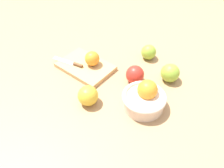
{
  "coord_description": "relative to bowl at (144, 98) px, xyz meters",
  "views": [
    {
      "loc": [
        -0.41,
        0.56,
        0.63
      ],
      "look_at": [
        -0.04,
        0.07,
        0.04
      ],
      "focal_mm": 35.16,
      "sensor_mm": 36.0,
      "label": 1
    }
  ],
  "objects": [
    {
      "name": "ground_plane",
      "position": [
        0.18,
        -0.06,
        -0.04
      ],
      "size": [
        2.4,
        2.4,
        0.0
      ],
      "primitive_type": "plane",
      "color": "tan"
    },
    {
      "name": "apple_front_left_2",
      "position": [
        -0.01,
        -0.19,
        -0.0
      ],
      "size": [
        0.08,
        0.08,
        0.08
      ],
      "primitive_type": "sphere",
      "color": "#8EB738",
      "rests_on": "ground_plane"
    },
    {
      "name": "apple_front_left_3",
      "position": [
        0.14,
        -0.26,
        -0.01
      ],
      "size": [
        0.07,
        0.07,
        0.07
      ],
      "primitive_type": "sphere",
      "color": "#8EB738",
      "rests_on": "ground_plane"
    },
    {
      "name": "apple_front_left",
      "position": [
        0.1,
        -0.09,
        -0.0
      ],
      "size": [
        0.08,
        0.08,
        0.08
      ],
      "primitive_type": "sphere",
      "color": "red",
      "rests_on": "ground_plane"
    },
    {
      "name": "knife",
      "position": [
        0.37,
        0.0,
        -0.02
      ],
      "size": [
        0.16,
        0.04,
        0.01
      ],
      "color": "silver",
      "rests_on": "cutting_board"
    },
    {
      "name": "cutting_board",
      "position": [
        0.32,
        -0.03,
        -0.03
      ],
      "size": [
        0.24,
        0.17,
        0.02
      ],
      "primitive_type": "cube",
      "rotation": [
        0.0,
        0.0,
        -0.02
      ],
      "color": "tan",
      "rests_on": "ground_plane"
    },
    {
      "name": "apple_back_center",
      "position": [
        0.17,
        0.12,
        -0.0
      ],
      "size": [
        0.08,
        0.08,
        0.08
      ],
      "primitive_type": "sphere",
      "color": "gold",
      "rests_on": "ground_plane"
    },
    {
      "name": "bowl",
      "position": [
        0.0,
        0.0,
        0.0
      ],
      "size": [
        0.16,
        0.16,
        0.11
      ],
      "color": "beige",
      "rests_on": "ground_plane"
    },
    {
      "name": "orange_on_board",
      "position": [
        0.3,
        -0.05,
        0.01
      ],
      "size": [
        0.06,
        0.06,
        0.06
      ],
      "primitive_type": "sphere",
      "color": "orange",
      "rests_on": "cutting_board"
    }
  ]
}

